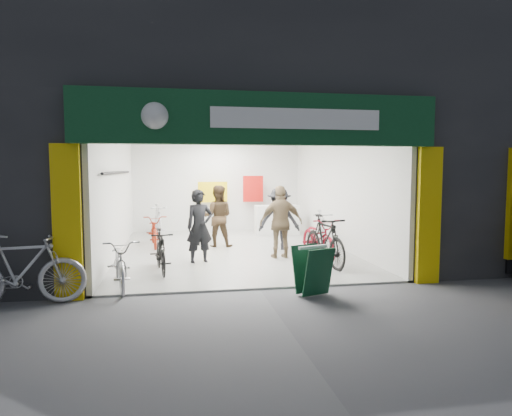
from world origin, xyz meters
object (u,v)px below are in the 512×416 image
object	(u,v)px
bike_left_front	(120,263)
sandwich_board	(313,269)
bike_right_front	(325,241)
parked_bike	(21,270)

from	to	relation	value
bike_left_front	sandwich_board	size ratio (longest dim) A/B	2.12
bike_left_front	bike_right_front	distance (m)	4.44
parked_bike	sandwich_board	xyz separation A→B (m)	(4.74, -0.20, -0.12)
bike_left_front	sandwich_board	world-z (taller)	bike_left_front
parked_bike	bike_left_front	bearing A→B (deg)	-65.82
bike_left_front	parked_bike	world-z (taller)	parked_bike
bike_left_front	parked_bike	size ratio (longest dim) A/B	0.91
bike_right_front	sandwich_board	world-z (taller)	bike_right_front
sandwich_board	bike_left_front	bearing A→B (deg)	143.11
sandwich_board	parked_bike	bearing A→B (deg)	159.00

